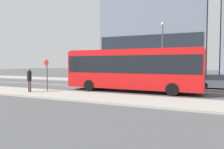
% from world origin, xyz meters
% --- Properties ---
extents(ground_plane, '(120.00, 120.00, 0.00)m').
position_xyz_m(ground_plane, '(0.00, 0.00, 0.00)').
color(ground_plane, '#4F4F51').
extents(sidewalk_near, '(44.00, 3.50, 0.13)m').
position_xyz_m(sidewalk_near, '(0.00, -6.25, 0.07)').
color(sidewalk_near, '#A39E93').
rests_on(sidewalk_near, ground_plane).
extents(sidewalk_far, '(44.00, 3.50, 0.13)m').
position_xyz_m(sidewalk_far, '(0.00, 6.25, 0.07)').
color(sidewalk_far, '#A39E93').
rests_on(sidewalk_far, ground_plane).
extents(lane_centerline, '(41.80, 0.16, 0.01)m').
position_xyz_m(lane_centerline, '(0.00, 0.00, 0.00)').
color(lane_centerline, silver).
rests_on(lane_centerline, ground_plane).
extents(apartment_block_left_tower, '(14.41, 6.78, 18.32)m').
position_xyz_m(apartment_block_left_tower, '(4.37, 12.85, 9.15)').
color(apartment_block_left_tower, slate).
rests_on(apartment_block_left_tower, ground_plane).
extents(city_bus, '(11.22, 2.62, 3.49)m').
position_xyz_m(city_bus, '(6.25, -1.95, 2.00)').
color(city_bus, red).
rests_on(city_bus, ground_plane).
extents(parked_car_0, '(4.41, 1.80, 1.34)m').
position_xyz_m(parked_car_0, '(13.04, 3.24, 0.64)').
color(parked_car_0, '#4C5156').
rests_on(parked_car_0, ground_plane).
extents(pedestrian_near_stop, '(0.34, 0.34, 1.86)m').
position_xyz_m(pedestrian_near_stop, '(-0.64, -6.46, 1.20)').
color(pedestrian_near_stop, '#4C4233').
rests_on(pedestrian_near_stop, sidewalk_near).
extents(bus_stop_sign, '(0.44, 0.12, 2.54)m').
position_xyz_m(bus_stop_sign, '(0.13, -5.35, 1.62)').
color(bus_stop_sign, '#4C4C51').
rests_on(bus_stop_sign, sidewalk_near).
extents(street_lamp, '(0.36, 0.36, 6.82)m').
position_xyz_m(street_lamp, '(7.16, 5.60, 4.30)').
color(street_lamp, '#4C4C51').
rests_on(street_lamp, sidewalk_far).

